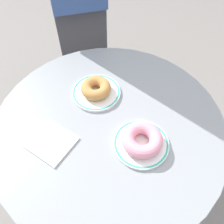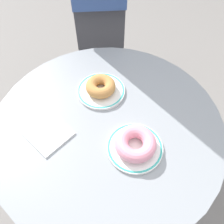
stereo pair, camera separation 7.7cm
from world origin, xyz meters
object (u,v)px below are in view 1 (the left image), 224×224
plate_left (96,92)px  donut_old_fashioned (96,88)px  donut_pink_frosted (142,139)px  paper_napkin (51,142)px  plate_right (141,144)px  cafe_table (109,152)px

plate_left → donut_old_fashioned: (0.00, -0.00, 0.02)m
donut_pink_frosted → plate_left: bearing=173.9°
plate_left → donut_old_fashioned: size_ratio=1.63×
plate_left → paper_napkin: 0.24m
plate_left → plate_right: (0.25, -0.03, -0.00)m
cafe_table → donut_pink_frosted: 0.27m
donut_pink_frosted → paper_napkin: 0.28m
cafe_table → donut_old_fashioned: (-0.12, 0.05, 0.24)m
cafe_table → plate_right: bearing=10.0°
plate_left → donut_pink_frosted: bearing=-6.1°
donut_old_fashioned → paper_napkin: bearing=-74.4°
plate_left → paper_napkin: (0.06, -0.23, -0.00)m
plate_left → plate_right: size_ratio=1.01×
plate_right → cafe_table: bearing=-170.0°
cafe_table → paper_napkin: paper_napkin is taller
donut_pink_frosted → plate_right: bearing=180.0°
cafe_table → plate_left: (-0.12, 0.05, 0.21)m
plate_left → donut_old_fashioned: bearing=-59.8°
cafe_table → donut_old_fashioned: size_ratio=7.25×
donut_pink_frosted → paper_napkin: size_ratio=0.97×
plate_left → plate_right: bearing=-6.1°
paper_napkin → plate_left: bearing=105.7°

